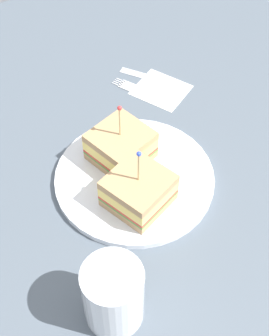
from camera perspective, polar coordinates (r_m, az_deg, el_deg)
name	(u,v)px	position (r cm, az deg, el deg)	size (l,w,h in cm)	color
ground_plane	(134,184)	(80.87, 0.00, -1.84)	(117.47, 117.47, 2.00)	#4C5660
plate	(134,178)	(79.65, 0.00, -1.16)	(25.35, 25.35, 1.09)	white
sandwich_half_front	(120,146)	(79.74, -1.63, 2.53)	(10.83, 10.62, 11.33)	tan
sandwich_half_back	(139,190)	(74.10, 0.46, -2.58)	(11.16, 11.00, 11.34)	tan
drink_glass	(113,297)	(64.50, -2.42, -14.42)	(7.74, 7.74, 10.33)	gold
napkin	(161,90)	(94.84, 3.04, 8.89)	(9.34, 8.41, 0.15)	white
fork	(137,89)	(94.63, 0.27, 8.94)	(7.62, 11.98, 0.35)	silver
knife	(149,77)	(97.33, 1.65, 10.32)	(9.09, 11.17, 0.35)	silver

